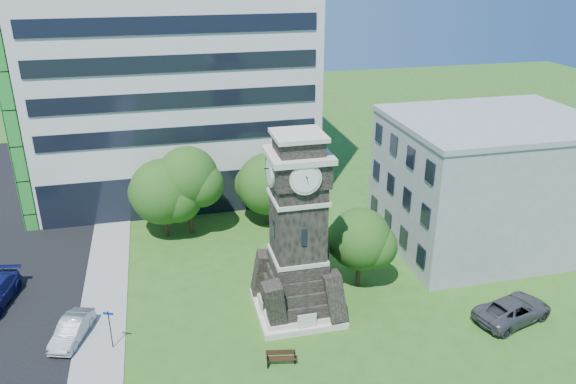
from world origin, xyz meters
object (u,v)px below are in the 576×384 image
object	(u,v)px
clock_tower	(298,240)
car_east_lot	(513,310)
street_sign	(110,325)
car_street_mid	(72,330)
park_bench	(281,357)

from	to	relation	value
clock_tower	car_east_lot	bearing A→B (deg)	-17.68
street_sign	car_street_mid	bearing A→B (deg)	171.41
car_street_mid	street_sign	bearing A→B (deg)	-13.47
car_east_lot	street_sign	distance (m)	25.11
car_street_mid	car_east_lot	xyz separation A→B (m)	(27.31, -4.52, 0.09)
street_sign	clock_tower	bearing A→B (deg)	27.94
car_street_mid	car_east_lot	world-z (taller)	car_east_lot
car_east_lot	street_sign	xyz separation A→B (m)	(-24.91, 3.08, 0.87)
clock_tower	street_sign	size ratio (longest dim) A/B	4.70
car_street_mid	street_sign	size ratio (longest dim) A/B	1.55
clock_tower	car_street_mid	xyz separation A→B (m)	(-14.10, 0.31, -4.62)
car_east_lot	park_bench	xyz separation A→B (m)	(-15.42, -0.66, -0.29)
car_east_lot	park_bench	world-z (taller)	car_east_lot
clock_tower	park_bench	distance (m)	7.20
clock_tower	park_bench	xyz separation A→B (m)	(-2.21, -4.88, -4.82)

